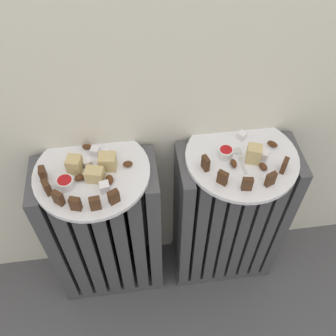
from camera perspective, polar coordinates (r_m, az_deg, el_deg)
The scene contains 35 objects.
radiator_left at distance 1.29m, azimuth -9.16°, elevation -9.54°, with size 0.36×0.17×0.61m.
radiator_right at distance 1.31m, azimuth 8.92°, elevation -7.54°, with size 0.36×0.17×0.61m.
plate_left at distance 1.03m, azimuth -11.28°, elevation -0.63°, with size 0.31×0.31×0.01m, color white.
plate_right at distance 1.07m, azimuth 10.92°, elevation 1.58°, with size 0.31×0.31×0.01m, color white.
dark_cake_slice_left_0 at distance 1.03m, azimuth -18.16°, elevation -0.85°, with size 0.03×0.02×0.04m, color #472B19.
dark_cake_slice_left_1 at distance 0.99m, azimuth -17.60°, elevation -2.77°, with size 0.03×0.02×0.04m, color #472B19.
dark_cake_slice_left_2 at distance 0.97m, azimuth -16.04°, elevation -4.33°, with size 0.03×0.02×0.04m, color #472B19.
dark_cake_slice_left_3 at distance 0.95m, azimuth -13.64°, elevation -5.21°, with size 0.03×0.02×0.04m, color #472B19.
dark_cake_slice_left_4 at distance 0.94m, azimuth -10.81°, elevation -5.20°, with size 0.03×0.02×0.04m, color #472B19.
dark_cake_slice_left_5 at distance 0.94m, azimuth -8.09°, elevation -4.28°, with size 0.03×0.02×0.04m, color #472B19.
marble_cake_slice_left_0 at distance 1.02m, azimuth -13.75°, elevation 0.51°, with size 0.04×0.04×0.05m, color tan.
marble_cake_slice_left_1 at distance 1.01m, azimuth -8.99°, elevation 0.95°, with size 0.04×0.04×0.04m, color tan.
marble_cake_slice_left_2 at distance 0.99m, azimuth -10.88°, elevation -0.98°, with size 0.04×0.03×0.04m, color tan.
turkish_delight_left_0 at distance 0.97m, azimuth -9.44°, elevation -2.81°, with size 0.02×0.02×0.02m, color white.
turkish_delight_left_1 at distance 1.03m, azimuth -11.91°, elevation 0.76°, with size 0.02×0.02×0.02m, color white.
turkish_delight_left_2 at distance 1.05m, azimuth -9.17°, elevation 2.25°, with size 0.02×0.02×0.02m, color white.
turkish_delight_left_3 at distance 1.06m, azimuth -10.80°, elevation 2.46°, with size 0.02×0.02×0.02m, color white.
medjool_date_left_0 at distance 1.01m, azimuth -13.04°, elevation -1.43°, with size 0.03×0.02×0.02m, color #4C2814.
medjool_date_left_1 at distance 1.02m, azimuth -6.02°, elevation 0.61°, with size 0.03×0.02×0.01m, color #4C2814.
medjool_date_left_2 at distance 1.08m, azimuth -11.93°, elevation 3.12°, with size 0.03×0.01×0.01m, color #4C2814.
medjool_date_left_3 at distance 0.99m, azimuth -8.71°, elevation -1.70°, with size 0.03×0.02×0.02m, color #4C2814.
jam_bowl_left at distance 1.00m, azimuth -15.06°, elevation -2.12°, with size 0.04×0.04×0.03m.
dark_cake_slice_right_0 at distance 1.00m, azimuth 5.61°, elevation 0.71°, with size 0.03×0.01×0.04m, color #472B19.
dark_cake_slice_right_1 at distance 0.97m, azimuth 8.13°, elevation -1.46°, with size 0.03×0.01×0.04m, color #472B19.
dark_cake_slice_right_2 at distance 0.97m, azimuth 11.72°, elevation -2.35°, with size 0.03×0.01×0.04m, color #472B19.
dark_cake_slice_right_3 at distance 1.00m, azimuth 15.05°, elevation -1.63°, with size 0.03×0.01×0.04m, color #472B19.
dark_cake_slice_right_4 at distance 1.04m, azimuth 16.95°, elevation 0.36°, with size 0.03×0.01×0.04m, color #472B19.
marble_cake_slice_right_0 at distance 1.04m, azimuth 12.66°, elevation 2.07°, with size 0.04×0.03×0.05m, color tan.
turkish_delight_right_0 at distance 1.06m, azimuth 14.09°, elevation 1.91°, with size 0.02×0.02×0.02m, color white.
turkish_delight_right_1 at distance 1.10m, azimuth 10.96°, elevation 4.75°, with size 0.02×0.02×0.02m, color white.
medjool_date_right_0 at distance 1.10m, azimuth 15.30°, elevation 3.47°, with size 0.03×0.02×0.02m, color #4C2814.
medjool_date_right_1 at distance 1.04m, azimuth 14.00°, elevation 0.21°, with size 0.03×0.02×0.01m, color #4C2814.
medjool_date_right_2 at distance 1.03m, azimuth 9.75°, elevation 0.69°, with size 0.03×0.02×0.02m, color #4C2814.
jam_bowl_right at distance 1.04m, azimuth 8.59°, elevation 2.32°, with size 0.04×0.04×0.03m.
fork at distance 1.05m, azimuth 10.73°, elevation 1.43°, with size 0.02×0.09×0.00m.
Camera 1 is at (-0.09, -0.38, 1.40)m, focal length 40.92 mm.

